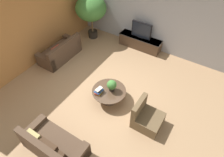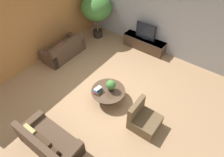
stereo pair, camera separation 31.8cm
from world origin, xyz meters
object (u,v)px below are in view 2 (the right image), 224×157
(couch_near_entry, at_px, (49,142))
(potted_plant_tabletop, at_px, (111,85))
(couch_by_wall, at_px, (64,50))
(potted_palm_tall, at_px, (96,9))
(media_console, at_px, (144,43))
(coffee_table, at_px, (108,93))
(armchair_wicker, at_px, (143,120))
(television, at_px, (146,31))

(couch_near_entry, distance_m, potted_plant_tabletop, 2.41)
(couch_by_wall, distance_m, potted_palm_tall, 2.24)
(media_console, bearing_deg, coffee_table, -81.62)
(coffee_table, xyz_separation_m, armchair_wicker, (1.44, -0.20, -0.02))
(armchair_wicker, distance_m, potted_plant_tabletop, 1.45)
(media_console, distance_m, couch_by_wall, 3.36)
(potted_plant_tabletop, bearing_deg, media_console, 99.67)
(couch_by_wall, height_order, armchair_wicker, armchair_wicker)
(couch_by_wall, relative_size, potted_palm_tall, 0.91)
(television, relative_size, couch_by_wall, 0.49)
(armchair_wicker, relative_size, potted_palm_tall, 0.45)
(media_console, xyz_separation_m, couch_near_entry, (0.23, -5.45, 0.02))
(coffee_table, distance_m, couch_by_wall, 2.95)
(couch_near_entry, xyz_separation_m, potted_palm_tall, (-2.45, 5.04, 1.07))
(couch_near_entry, distance_m, potted_palm_tall, 5.70)
(coffee_table, distance_m, potted_palm_tall, 3.97)
(media_console, distance_m, television, 0.59)
(television, distance_m, potted_plant_tabletop, 3.14)
(media_console, bearing_deg, television, -90.00)
(armchair_wicker, bearing_deg, media_console, 29.55)
(media_console, height_order, couch_near_entry, couch_near_entry)
(potted_plant_tabletop, bearing_deg, couch_near_entry, -97.05)
(media_console, xyz_separation_m, couch_by_wall, (-2.38, -2.37, 0.01))
(couch_near_entry, bearing_deg, potted_palm_tall, -64.08)
(television, height_order, couch_near_entry, television)
(media_console, distance_m, potted_plant_tabletop, 3.15)
(media_console, height_order, armchair_wicker, armchair_wicker)
(coffee_table, bearing_deg, television, 98.38)
(television, relative_size, armchair_wicker, 1.00)
(television, xyz_separation_m, coffee_table, (0.46, -3.15, -0.56))
(coffee_table, xyz_separation_m, potted_palm_tall, (-2.68, 2.74, 1.06))
(television, relative_size, potted_palm_tall, 0.45)
(potted_plant_tabletop, bearing_deg, couch_by_wall, 166.18)
(media_console, xyz_separation_m, potted_palm_tall, (-2.22, -0.41, 1.08))
(couch_near_entry, bearing_deg, coffee_table, -95.73)
(couch_near_entry, bearing_deg, couch_by_wall, -49.66)
(couch_by_wall, bearing_deg, media_console, 134.83)
(media_console, bearing_deg, armchair_wicker, -60.45)
(coffee_table, xyz_separation_m, couch_near_entry, (-0.23, -2.30, -0.00))
(armchair_wicker, xyz_separation_m, potted_plant_tabletop, (-1.37, 0.27, 0.38))
(couch_near_entry, relative_size, potted_plant_tabletop, 4.24)
(television, bearing_deg, couch_by_wall, -135.19)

